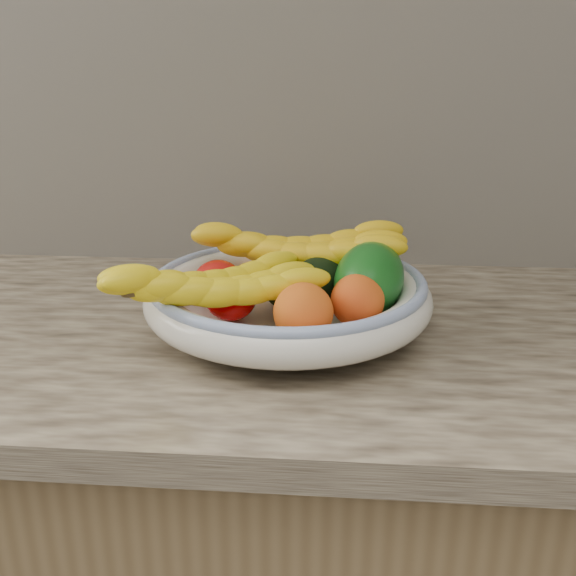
{
  "coord_description": "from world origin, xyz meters",
  "views": [
    {
      "loc": [
        0.07,
        0.84,
        1.25
      ],
      "look_at": [
        0.0,
        1.66,
        0.96
      ],
      "focal_mm": 40.0,
      "sensor_mm": 36.0,
      "label": 1
    }
  ],
  "objects_px": {
    "green_mango": "(369,280)",
    "banana_bunch_front": "(215,292)",
    "fruit_bowl": "(288,296)",
    "banana_bunch_back": "(297,254)"
  },
  "relations": [
    {
      "from": "fruit_bowl",
      "to": "green_mango",
      "type": "xyz_separation_m",
      "value": [
        0.11,
        -0.0,
        0.03
      ]
    },
    {
      "from": "banana_bunch_front",
      "to": "fruit_bowl",
      "type": "bearing_deg",
      "value": 13.32
    },
    {
      "from": "fruit_bowl",
      "to": "green_mango",
      "type": "relative_size",
      "value": 2.75
    },
    {
      "from": "fruit_bowl",
      "to": "banana_bunch_front",
      "type": "height_order",
      "value": "banana_bunch_front"
    },
    {
      "from": "green_mango",
      "to": "banana_bunch_back",
      "type": "height_order",
      "value": "green_mango"
    },
    {
      "from": "green_mango",
      "to": "banana_bunch_back",
      "type": "bearing_deg",
      "value": 155.1
    },
    {
      "from": "green_mango",
      "to": "banana_bunch_front",
      "type": "height_order",
      "value": "green_mango"
    },
    {
      "from": "banana_bunch_back",
      "to": "green_mango",
      "type": "bearing_deg",
      "value": -33.43
    },
    {
      "from": "fruit_bowl",
      "to": "banana_bunch_front",
      "type": "xyz_separation_m",
      "value": [
        -0.08,
        -0.08,
        0.03
      ]
    },
    {
      "from": "banana_bunch_back",
      "to": "banana_bunch_front",
      "type": "xyz_separation_m",
      "value": [
        -0.09,
        -0.15,
        -0.01
      ]
    }
  ]
}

